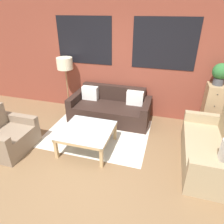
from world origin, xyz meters
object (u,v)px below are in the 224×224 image
(couch_dark, at_px, (110,109))
(potted_plant, at_px, (220,73))
(settee_vintage, at_px, (211,150))
(coffee_table, at_px, (87,132))
(drawer_cabinet, at_px, (212,108))
(armchair_corner, at_px, (7,137))
(floor_lamp, at_px, (65,66))

(couch_dark, xyz_separation_m, potted_plant, (2.30, 0.20, 1.04))
(couch_dark, bearing_deg, settee_vintage, -27.25)
(coffee_table, relative_size, drawer_cabinet, 0.90)
(armchair_corner, bearing_deg, drawer_cabinet, 26.44)
(settee_vintage, distance_m, coffee_table, 2.26)
(armchair_corner, xyz_separation_m, coffee_table, (1.50, 0.46, 0.09))
(settee_vintage, bearing_deg, drawer_cabinet, 84.40)
(floor_lamp, xyz_separation_m, drawer_cabinet, (3.52, 0.06, -0.70))
(floor_lamp, bearing_deg, coffee_table, -51.45)
(armchair_corner, bearing_deg, floor_lamp, 78.84)
(settee_vintage, relative_size, floor_lamp, 1.17)
(couch_dark, bearing_deg, potted_plant, 4.98)
(settee_vintage, distance_m, potted_plant, 1.67)
(drawer_cabinet, xyz_separation_m, potted_plant, (-0.00, 0.00, 0.79))
(couch_dark, xyz_separation_m, armchair_corner, (-1.59, -1.73, -0.00))
(coffee_table, xyz_separation_m, floor_lamp, (-1.13, 1.42, 0.86))
(floor_lamp, distance_m, drawer_cabinet, 3.59)
(armchair_corner, bearing_deg, potted_plant, 26.44)
(couch_dark, relative_size, potted_plant, 4.27)
(couch_dark, height_order, drawer_cabinet, drawer_cabinet)
(armchair_corner, relative_size, drawer_cabinet, 0.86)
(potted_plant, bearing_deg, couch_dark, -175.02)
(drawer_cabinet, relative_size, potted_plant, 2.34)
(couch_dark, xyz_separation_m, floor_lamp, (-1.22, 0.14, 0.95))
(drawer_cabinet, bearing_deg, settee_vintage, -95.60)
(settee_vintage, xyz_separation_m, drawer_cabinet, (0.13, 1.32, 0.22))
(couch_dark, xyz_separation_m, settee_vintage, (2.17, -1.12, 0.03))
(drawer_cabinet, bearing_deg, couch_dark, -175.02)
(coffee_table, xyz_separation_m, potted_plant, (2.38, 1.48, 0.96))
(coffee_table, xyz_separation_m, drawer_cabinet, (2.38, 1.48, 0.17))
(floor_lamp, bearing_deg, armchair_corner, -101.16)
(couch_dark, bearing_deg, drawer_cabinet, 4.98)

